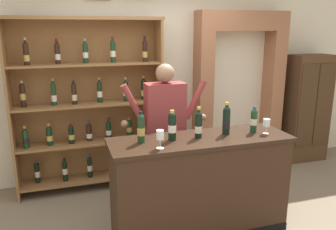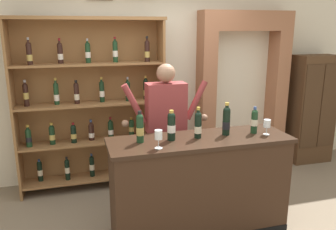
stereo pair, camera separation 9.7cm
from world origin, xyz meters
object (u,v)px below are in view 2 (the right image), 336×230
(tasting_bottle_super_tuscan, at_px, (198,124))
(tasting_bottle_prosecco, at_px, (254,121))
(tasting_bottle_rosso, at_px, (140,127))
(tasting_counter, at_px, (199,186))
(tasting_bottle_chianti, at_px, (171,125))
(shopkeeper, at_px, (166,119))
(wine_glass_left, at_px, (267,124))
(tasting_bottle_brunello, at_px, (226,120))
(wine_shelf, at_px, (91,101))
(wine_glass_right, at_px, (158,136))
(side_cabinet, at_px, (312,109))

(tasting_bottle_super_tuscan, distance_m, tasting_bottle_prosecco, 0.61)
(tasting_bottle_rosso, relative_size, tasting_bottle_super_tuscan, 0.98)
(tasting_counter, bearing_deg, tasting_bottle_chianti, 174.61)
(shopkeeper, height_order, tasting_bottle_prosecco, shopkeeper)
(wine_glass_left, bearing_deg, tasting_bottle_brunello, 164.37)
(wine_shelf, distance_m, tasting_bottle_rosso, 1.39)
(tasting_bottle_chianti, height_order, tasting_bottle_super_tuscan, tasting_bottle_super_tuscan)
(wine_glass_right, bearing_deg, side_cabinet, 28.43)
(tasting_bottle_super_tuscan, bearing_deg, wine_glass_left, -7.44)
(tasting_bottle_chianti, distance_m, wine_glass_right, 0.27)
(side_cabinet, relative_size, tasting_bottle_brunello, 5.01)
(wine_shelf, distance_m, wine_glass_right, 1.63)
(tasting_counter, distance_m, shopkeeper, 0.86)
(shopkeeper, bearing_deg, side_cabinet, 16.05)
(tasting_counter, distance_m, tasting_bottle_prosecco, 0.87)
(wine_shelf, relative_size, side_cabinet, 1.32)
(tasting_counter, relative_size, tasting_bottle_rosso, 5.96)
(wine_glass_right, bearing_deg, tasting_bottle_rosso, 120.11)
(tasting_bottle_prosecco, bearing_deg, tasting_bottle_brunello, 175.05)
(side_cabinet, height_order, tasting_bottle_rosso, side_cabinet)
(wine_glass_left, bearing_deg, tasting_bottle_chianti, 174.16)
(shopkeeper, height_order, tasting_bottle_chianti, shopkeeper)
(wine_glass_right, bearing_deg, tasting_bottle_super_tuscan, 23.06)
(tasting_bottle_chianti, distance_m, tasting_bottle_prosecco, 0.88)
(tasting_bottle_super_tuscan, bearing_deg, tasting_bottle_chianti, 178.41)
(tasting_bottle_rosso, xyz_separation_m, tasting_bottle_chianti, (0.30, -0.02, 0.00))
(tasting_bottle_brunello, xyz_separation_m, wine_glass_left, (0.40, -0.11, -0.04))
(tasting_counter, bearing_deg, tasting_bottle_brunello, 7.52)
(side_cabinet, bearing_deg, tasting_bottle_super_tuscan, -150.63)
(tasting_bottle_rosso, relative_size, tasting_bottle_chianti, 1.03)
(wine_glass_left, bearing_deg, wine_shelf, 138.59)
(tasting_counter, relative_size, tasting_bottle_chianti, 6.13)
(shopkeeper, relative_size, tasting_bottle_rosso, 5.53)
(side_cabinet, height_order, tasting_counter, side_cabinet)
(tasting_bottle_chianti, relative_size, wine_glass_right, 1.72)
(shopkeeper, bearing_deg, tasting_counter, -74.67)
(wine_shelf, height_order, tasting_bottle_super_tuscan, wine_shelf)
(wine_shelf, xyz_separation_m, wine_glass_left, (1.65, -1.46, -0.03))
(tasting_counter, height_order, tasting_bottle_chianti, tasting_bottle_chianti)
(wine_glass_left, height_order, wine_glass_right, wine_glass_right)
(shopkeeper, height_order, tasting_bottle_brunello, shopkeeper)
(tasting_bottle_super_tuscan, relative_size, wine_glass_left, 1.98)
(tasting_bottle_super_tuscan, distance_m, wine_glass_left, 0.71)
(tasting_counter, distance_m, tasting_bottle_rosso, 0.88)
(wine_shelf, bearing_deg, tasting_bottle_rosso, -74.56)
(tasting_counter, bearing_deg, tasting_bottle_prosecco, 1.19)
(side_cabinet, height_order, wine_glass_left, side_cabinet)
(side_cabinet, relative_size, tasting_bottle_chianti, 5.63)
(wine_shelf, height_order, side_cabinet, wine_shelf)
(tasting_bottle_rosso, distance_m, wine_glass_left, 1.29)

